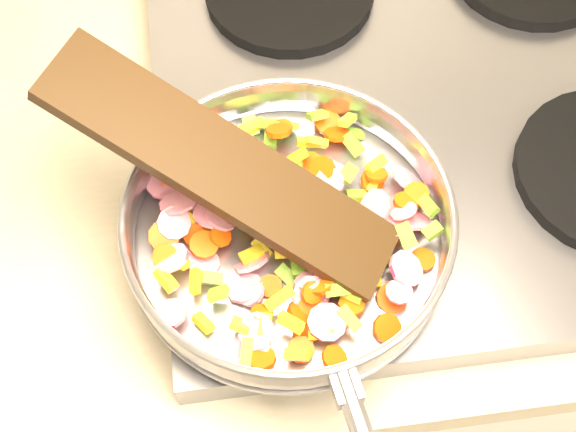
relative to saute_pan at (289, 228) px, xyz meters
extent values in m
cube|color=#939399|center=(0.18, 0.18, -0.06)|extent=(0.60, 0.60, 0.04)
cylinder|color=black|center=(0.04, 0.04, -0.04)|extent=(0.19, 0.19, 0.02)
cylinder|color=#9E9EA5|center=(0.00, 0.00, -0.03)|extent=(0.29, 0.29, 0.01)
torus|color=#9E9EA5|center=(0.00, 0.00, 0.00)|extent=(0.33, 0.33, 0.05)
torus|color=#9E9EA5|center=(0.00, 0.00, 0.02)|extent=(0.30, 0.30, 0.01)
cube|color=#9E9EA5|center=(0.02, -0.15, 0.01)|extent=(0.03, 0.03, 0.02)
cylinder|color=#F34708|center=(0.09, 0.05, -0.01)|extent=(0.02, 0.02, 0.01)
cube|color=yellow|center=(-0.02, 0.12, -0.01)|extent=(0.03, 0.02, 0.01)
cube|color=yellow|center=(0.06, -0.04, -0.01)|extent=(0.02, 0.01, 0.01)
cylinder|color=#DA1544|center=(-0.02, 0.03, 0.00)|extent=(0.04, 0.03, 0.03)
cube|color=#70AA29|center=(-0.07, 0.09, -0.01)|extent=(0.03, 0.02, 0.01)
cylinder|color=#DA1544|center=(-0.10, 0.03, -0.02)|extent=(0.03, 0.03, 0.02)
cylinder|color=#F34708|center=(0.02, -0.12, -0.01)|extent=(0.03, 0.03, 0.02)
cylinder|color=#F34708|center=(0.06, 0.10, -0.01)|extent=(0.03, 0.02, 0.02)
cube|color=#70AA29|center=(-0.07, 0.09, -0.01)|extent=(0.02, 0.02, 0.01)
cube|color=#70AA29|center=(-0.04, 0.11, 0.00)|extent=(0.02, 0.02, 0.02)
cylinder|color=#F34708|center=(-0.10, 0.07, -0.01)|extent=(0.03, 0.02, 0.03)
cylinder|color=#DA1544|center=(0.04, 0.04, 0.00)|extent=(0.03, 0.03, 0.02)
cube|color=yellow|center=(0.09, 0.06, -0.01)|extent=(0.02, 0.02, 0.01)
cube|color=#70AA29|center=(-0.07, 0.08, -0.02)|extent=(0.02, 0.03, 0.02)
cylinder|color=#F34708|center=(0.12, 0.02, 0.00)|extent=(0.03, 0.03, 0.01)
cylinder|color=#F34708|center=(-0.03, -0.08, 0.00)|extent=(0.03, 0.03, 0.01)
cube|color=yellow|center=(0.08, -0.03, -0.02)|extent=(0.02, 0.02, 0.02)
cube|color=#70AA29|center=(0.10, -0.02, 0.00)|extent=(0.02, 0.02, 0.02)
cylinder|color=#F34708|center=(0.02, -0.06, 0.00)|extent=(0.03, 0.03, 0.02)
cylinder|color=#F34708|center=(-0.04, -0.12, -0.01)|extent=(0.03, 0.03, 0.02)
cube|color=yellow|center=(-0.10, -0.02, -0.01)|extent=(0.02, 0.02, 0.02)
cube|color=yellow|center=(-0.06, 0.04, -0.01)|extent=(0.03, 0.01, 0.02)
cylinder|color=#F34708|center=(0.01, -0.07, -0.01)|extent=(0.03, 0.03, 0.02)
cylinder|color=#F34708|center=(0.04, -0.02, 0.00)|extent=(0.03, 0.03, 0.01)
cylinder|color=#F34708|center=(-0.08, 0.01, -0.01)|extent=(0.03, 0.03, 0.02)
cylinder|color=#F34708|center=(0.01, -0.06, 0.00)|extent=(0.03, 0.02, 0.02)
cube|color=yellow|center=(-0.03, 0.06, 0.00)|extent=(0.03, 0.02, 0.02)
cylinder|color=#DA1544|center=(-0.04, -0.02, -0.02)|extent=(0.05, 0.04, 0.04)
cube|color=#70AA29|center=(0.02, 0.05, 0.00)|extent=(0.02, 0.02, 0.01)
cylinder|color=#F34708|center=(0.00, -0.09, -0.02)|extent=(0.03, 0.03, 0.01)
cylinder|color=#DA1544|center=(-0.06, 0.02, -0.01)|extent=(0.03, 0.04, 0.03)
cube|color=#70AA29|center=(0.01, 0.07, -0.02)|extent=(0.02, 0.01, 0.01)
cylinder|color=#F34708|center=(-0.03, 0.04, -0.01)|extent=(0.04, 0.04, 0.01)
cube|color=yellow|center=(0.07, -0.02, -0.02)|extent=(0.02, 0.01, 0.01)
cylinder|color=#DA1544|center=(-0.07, 0.06, 0.00)|extent=(0.04, 0.05, 0.03)
cylinder|color=#F34708|center=(0.00, -0.08, -0.01)|extent=(0.02, 0.03, 0.02)
cylinder|color=#F34708|center=(0.06, -0.02, -0.01)|extent=(0.03, 0.03, 0.02)
cylinder|color=#DA1544|center=(0.05, 0.07, -0.02)|extent=(0.04, 0.04, 0.02)
cube|color=#70AA29|center=(-0.07, -0.05, 0.00)|extent=(0.02, 0.01, 0.02)
cube|color=#70AA29|center=(0.13, 0.00, 0.00)|extent=(0.02, 0.02, 0.02)
cylinder|color=#DA1544|center=(-0.04, -0.09, 0.00)|extent=(0.04, 0.04, 0.02)
cylinder|color=#F34708|center=(0.09, 0.05, -0.02)|extent=(0.03, 0.03, 0.02)
cube|color=yellow|center=(-0.04, -0.02, -0.01)|extent=(0.02, 0.02, 0.01)
cube|color=yellow|center=(-0.05, 0.06, 0.00)|extent=(0.01, 0.02, 0.01)
cube|color=#70AA29|center=(-0.05, 0.03, -0.01)|extent=(0.01, 0.02, 0.01)
cube|color=#70AA29|center=(-0.04, 0.03, -0.02)|extent=(0.02, 0.02, 0.02)
cylinder|color=#F34708|center=(-0.04, 0.05, 0.00)|extent=(0.03, 0.03, 0.03)
cube|color=yellow|center=(-0.03, 0.08, -0.02)|extent=(0.02, 0.02, 0.02)
cylinder|color=#DA1544|center=(0.02, -0.09, 0.00)|extent=(0.05, 0.05, 0.01)
cylinder|color=#F34708|center=(-0.06, 0.10, 0.00)|extent=(0.03, 0.03, 0.01)
cylinder|color=#DA1544|center=(0.12, 0.04, -0.01)|extent=(0.04, 0.05, 0.03)
cube|color=yellow|center=(-0.06, 0.09, -0.01)|extent=(0.02, 0.01, 0.01)
cylinder|color=#DA1544|center=(-0.08, -0.02, -0.02)|extent=(0.04, 0.04, 0.01)
cylinder|color=#DA1544|center=(-0.10, 0.02, 0.00)|extent=(0.04, 0.03, 0.02)
cylinder|color=#F34708|center=(-0.11, 0.01, -0.01)|extent=(0.03, 0.03, 0.02)
cube|color=#70AA29|center=(0.00, 0.12, -0.01)|extent=(0.03, 0.02, 0.02)
cube|color=#70AA29|center=(0.00, 0.02, 0.00)|extent=(0.02, 0.02, 0.02)
cylinder|color=#DA1544|center=(0.03, -0.02, -0.01)|extent=(0.04, 0.04, 0.01)
cylinder|color=#F34708|center=(0.11, 0.01, 0.00)|extent=(0.02, 0.02, 0.01)
cylinder|color=#DA1544|center=(0.10, -0.05, -0.01)|extent=(0.04, 0.04, 0.03)
cube|color=#70AA29|center=(0.00, -0.02, 0.00)|extent=(0.02, 0.02, 0.01)
cube|color=yellow|center=(-0.06, 0.09, 0.00)|extent=(0.02, 0.01, 0.01)
cube|color=#70AA29|center=(0.03, -0.06, 0.00)|extent=(0.02, 0.01, 0.01)
cylinder|color=#F34708|center=(0.00, 0.10, 0.00)|extent=(0.03, 0.03, 0.02)
cylinder|color=#F34708|center=(0.01, 0.11, 0.00)|extent=(0.03, 0.03, 0.01)
cube|color=#70AA29|center=(0.07, 0.11, 0.00)|extent=(0.02, 0.02, 0.01)
cube|color=#70AA29|center=(0.03, 0.03, 0.00)|extent=(0.03, 0.02, 0.01)
cube|color=yellow|center=(0.04, 0.09, -0.01)|extent=(0.02, 0.01, 0.01)
cylinder|color=#DA1544|center=(0.10, 0.00, 0.00)|extent=(0.04, 0.03, 0.02)
cylinder|color=#F34708|center=(0.04, 0.01, 0.00)|extent=(0.03, 0.03, 0.02)
cube|color=yellow|center=(-0.08, -0.07, -0.01)|extent=(0.02, 0.02, 0.01)
cylinder|color=#DA1544|center=(-0.10, 0.04, 0.00)|extent=(0.04, 0.04, 0.02)
cylinder|color=#F34708|center=(0.07, -0.03, -0.01)|extent=(0.02, 0.02, 0.02)
cube|color=#70AA29|center=(-0.02, 0.05, -0.01)|extent=(0.02, 0.01, 0.01)
cylinder|color=#F34708|center=(-0.08, 0.00, -0.01)|extent=(0.04, 0.04, 0.01)
cube|color=#70AA29|center=(-0.07, 0.09, -0.01)|extent=(0.02, 0.02, 0.01)
cylinder|color=#F34708|center=(0.05, -0.01, 0.00)|extent=(0.03, 0.03, 0.02)
cube|color=yellow|center=(0.00, 0.00, 0.00)|extent=(0.02, 0.01, 0.01)
cube|color=yellow|center=(-0.03, 0.05, -0.01)|extent=(0.02, 0.01, 0.01)
cube|color=yellow|center=(0.01, -0.10, -0.01)|extent=(0.02, 0.01, 0.02)
cylinder|color=#DA1544|center=(0.08, 0.01, 0.00)|extent=(0.03, 0.04, 0.03)
cube|color=yellow|center=(-0.04, 0.07, 0.00)|extent=(0.03, 0.02, 0.01)
cube|color=yellow|center=(0.02, 0.08, -0.01)|extent=(0.02, 0.02, 0.02)
cube|color=yellow|center=(0.04, -0.09, 0.00)|extent=(0.02, 0.03, 0.01)
cylinder|color=#DA1544|center=(-0.02, 0.02, -0.01)|extent=(0.04, 0.04, 0.02)
cube|color=#70AA29|center=(-0.03, -0.09, 0.00)|extent=(0.02, 0.02, 0.01)
cube|color=#70AA29|center=(0.04, 0.12, 0.00)|extent=(0.02, 0.02, 0.02)
cylinder|color=#F34708|center=(0.03, -0.03, 0.00)|extent=(0.03, 0.04, 0.03)
cube|color=yellow|center=(-0.04, 0.08, 0.00)|extent=(0.02, 0.02, 0.01)
cylinder|color=#DA1544|center=(0.01, -0.05, 0.00)|extent=(0.03, 0.03, 0.02)
cylinder|color=#DA1544|center=(-0.04, -0.10, -0.01)|extent=(0.04, 0.04, 0.02)
cube|color=yellow|center=(-0.09, -0.04, -0.01)|extent=(0.01, 0.02, 0.01)
cube|color=#70AA29|center=(-0.07, -0.04, -0.01)|extent=(0.02, 0.01, 0.01)
cylinder|color=#DA1544|center=(-0.07, 0.02, 0.00)|extent=(0.03, 0.04, 0.02)
cube|color=yellow|center=(-0.01, -0.12, 0.00)|extent=(0.02, 0.02, 0.02)
cylinder|color=#DA1544|center=(-0.03, 0.04, 0.00)|extent=(0.03, 0.04, 0.04)
cylinder|color=#F34708|center=(0.08, -0.07, -0.02)|extent=(0.04, 0.04, 0.02)
cube|color=yellow|center=(-0.07, 0.01, -0.02)|extent=(0.01, 0.02, 0.02)
cylinder|color=#DA1544|center=(-0.11, -0.02, 0.00)|extent=(0.04, 0.04, 0.02)
cube|color=yellow|center=(-0.01, 0.08, -0.02)|extent=(0.01, 0.02, 0.02)
cylinder|color=#DA1544|center=(0.11, 0.00, -0.01)|extent=(0.04, 0.04, 0.03)
cylinder|color=#F34708|center=(0.07, 0.02, -0.02)|extent=(0.03, 0.03, 0.01)
cylinder|color=#DA1544|center=(0.09, -0.07, 0.00)|extent=(0.03, 0.03, 0.01)
cube|color=#70AA29|center=(-0.02, 0.12, -0.02)|extent=(0.02, 0.02, 0.01)
cube|color=yellow|center=(-0.05, -0.11, -0.01)|extent=(0.01, 0.03, 0.01)
cube|color=#70AA29|center=(-0.05, -0.08, 0.00)|extent=(0.02, 0.02, 0.02)
cube|color=yellow|center=(0.03, -0.05, 0.00)|extent=(0.02, 0.02, 0.01)
cube|color=yellow|center=(-0.02, -0.07, 0.00)|extent=(0.03, 0.02, 0.02)
cylinder|color=#DA1544|center=(-0.06, -0.10, -0.02)|extent=(0.04, 0.04, 0.01)
cylinder|color=#F34708|center=(0.00, -0.11, -0.01)|extent=(0.03, 0.03, 0.01)
cube|color=yellow|center=(0.00, -0.02, -0.01)|extent=(0.03, 0.01, 0.01)
cube|color=#70AA29|center=(0.00, 0.11, -0.02)|extent=(0.02, 0.02, 0.01)
cube|color=yellow|center=(-0.03, -0.01, -0.02)|extent=(0.02, 0.02, 0.02)
cylinder|color=#F34708|center=(-0.11, -0.01, 0.00)|extent=(0.03, 0.03, 0.02)
cube|color=#70AA29|center=(0.07, 0.03, -0.02)|extent=(0.02, 0.01, 0.01)
cube|color=#70AA29|center=(-0.04, 0.08, 0.00)|extent=(0.02, 0.02, 0.01)
cylinder|color=#F34708|center=(-0.02, -0.05, -0.02)|extent=(0.03, 0.03, 0.01)
cube|color=#70AA29|center=(0.08, 0.10, -0.02)|extent=(0.02, 0.01, 0.02)
cylinder|color=#F34708|center=(0.04, -0.08, -0.01)|extent=(0.03, 0.03, 0.01)
cube|color=yellow|center=(-0.04, 0.03, -0.01)|extent=(0.01, 0.03, 0.02)
cylinder|color=#F34708|center=(-0.06, 0.00, -0.01)|extent=(0.02, 0.03, 0.02)
cube|color=yellow|center=(0.09, 0.05, -0.02)|extent=(0.02, 0.02, 0.01)
cube|color=#70AA29|center=(0.05, -0.01, 0.00)|extent=(0.02, 0.02, 0.01)
cube|color=#70AA29|center=(0.04, 0.00, -0.01)|extent=(0.02, 0.03, 0.02)
cube|color=#70AA29|center=(0.13, -0.02, 0.00)|extent=(0.02, 0.02, 0.01)
cylinder|color=#DA1544|center=(-0.05, 0.03, -0.02)|extent=(0.03, 0.03, 0.03)
cylinder|color=#F34708|center=(0.10, -0.01, -0.02)|extent=(0.02, 0.02, 0.01)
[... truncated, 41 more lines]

